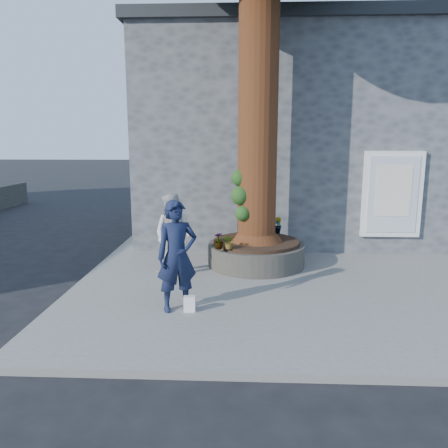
{
  "coord_description": "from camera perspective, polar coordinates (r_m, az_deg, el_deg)",
  "views": [
    {
      "loc": [
        0.48,
        -8.16,
        3.08
      ],
      "look_at": [
        0.06,
        1.29,
        1.25
      ],
      "focal_mm": 35.0,
      "sensor_mm": 36.0,
      "label": 1
    }
  ],
  "objects": [
    {
      "name": "stone_shop",
      "position": [
        15.49,
        10.23,
        11.08
      ],
      "size": [
        10.3,
        8.3,
        6.3
      ],
      "color": "#484B4D",
      "rests_on": "ground"
    },
    {
      "name": "plant_a",
      "position": [
        11.26,
        7.04,
        -0.3
      ],
      "size": [
        0.22,
        0.18,
        0.36
      ],
      "primitive_type": "imported",
      "rotation": [
        0.0,
        0.0,
        0.31
      ],
      "color": "gray",
      "rests_on": "planter"
    },
    {
      "name": "plant_b",
      "position": [
        11.25,
        6.98,
        -0.16
      ],
      "size": [
        0.29,
        0.3,
        0.41
      ],
      "primitive_type": "imported",
      "rotation": [
        0.0,
        0.0,
        1.99
      ],
      "color": "gray",
      "rests_on": "planter"
    },
    {
      "name": "pavement",
      "position": [
        9.7,
        8.51,
        -7.32
      ],
      "size": [
        9.0,
        8.0,
        0.12
      ],
      "primitive_type": "cube",
      "color": "slate",
      "rests_on": "ground"
    },
    {
      "name": "ground",
      "position": [
        8.74,
        -0.79,
        -9.7
      ],
      "size": [
        120.0,
        120.0,
        0.0
      ],
      "primitive_type": "plane",
      "color": "black",
      "rests_on": "ground"
    },
    {
      "name": "yellow_line",
      "position": [
        10.29,
        -17.8,
        -6.99
      ],
      "size": [
        0.1,
        30.0,
        0.01
      ],
      "primitive_type": "cube",
      "color": "yellow",
      "rests_on": "ground"
    },
    {
      "name": "plant_d",
      "position": [
        9.57,
        0.72,
        -2.34
      ],
      "size": [
        0.37,
        0.38,
        0.32
      ],
      "primitive_type": "imported",
      "rotation": [
        0.0,
        0.0,
        5.32
      ],
      "color": "gray",
      "rests_on": "planter"
    },
    {
      "name": "woman",
      "position": [
        9.54,
        -6.63,
        -1.51
      ],
      "size": [
        1.07,
        0.96,
        1.83
      ],
      "primitive_type": "imported",
      "rotation": [
        0.0,
        0.0,
        -0.35
      ],
      "color": "beige",
      "rests_on": "pavement"
    },
    {
      "name": "man",
      "position": [
        7.62,
        -6.16,
        -4.2
      ],
      "size": [
        0.84,
        0.7,
        1.95
      ],
      "primitive_type": "imported",
      "rotation": [
        0.0,
        0.0,
        0.39
      ],
      "color": "#131A35",
      "rests_on": "pavement"
    },
    {
      "name": "plant_c",
      "position": [
        9.58,
        -0.7,
        -2.2
      ],
      "size": [
        0.27,
        0.27,
        0.36
      ],
      "primitive_type": "imported",
      "rotation": [
        0.0,
        0.0,
        3.52
      ],
      "color": "gray",
      "rests_on": "planter"
    },
    {
      "name": "shopping_bag",
      "position": [
        7.77,
        -4.53,
        -10.36
      ],
      "size": [
        0.21,
        0.13,
        0.28
      ],
      "primitive_type": "cube",
      "rotation": [
        0.0,
        0.0,
        0.07
      ],
      "color": "white",
      "rests_on": "pavement"
    },
    {
      "name": "planter",
      "position": [
        10.51,
        4.2,
        -3.78
      ],
      "size": [
        2.3,
        2.3,
        0.6
      ],
      "color": "black",
      "rests_on": "pavement"
    }
  ]
}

